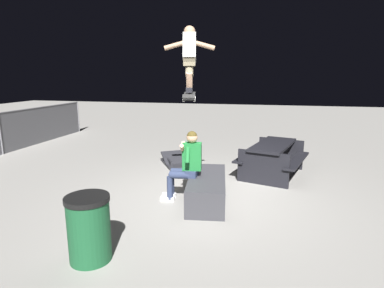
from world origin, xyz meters
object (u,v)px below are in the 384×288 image
(person_sitting_on_ledge, at_px, (186,162))
(kicker_ramp, at_px, (179,162))
(ledge_box_main, at_px, (207,189))
(trash_bin, at_px, (89,228))
(skater_airborne, at_px, (189,56))
(skateboard, at_px, (189,96))
(picnic_table_back, at_px, (273,154))

(person_sitting_on_ledge, relative_size, kicker_ramp, 1.02)
(ledge_box_main, height_order, trash_bin, trash_bin)
(person_sitting_on_ledge, xyz_separation_m, kicker_ramp, (2.31, 0.76, -0.66))
(skater_airborne, xyz_separation_m, trash_bin, (-2.27, 0.75, -2.18))
(skater_airborne, xyz_separation_m, kicker_ramp, (2.21, 0.80, -2.55))
(skateboard, xyz_separation_m, skater_airborne, (0.06, 0.01, 0.69))
(person_sitting_on_ledge, relative_size, picnic_table_back, 0.65)
(skateboard, height_order, picnic_table_back, skateboard)
(person_sitting_on_ledge, distance_m, trash_bin, 2.30)
(skateboard, bearing_deg, picnic_table_back, -39.57)
(kicker_ramp, relative_size, trash_bin, 1.51)
(picnic_table_back, relative_size, trash_bin, 2.38)
(person_sitting_on_ledge, height_order, kicker_ramp, person_sitting_on_ledge)
(person_sitting_on_ledge, distance_m, kicker_ramp, 2.52)
(person_sitting_on_ledge, height_order, skater_airborne, skater_airborne)
(person_sitting_on_ledge, relative_size, skateboard, 1.25)
(skater_airborne, relative_size, kicker_ramp, 0.88)
(person_sitting_on_ledge, bearing_deg, trash_bin, 161.91)
(picnic_table_back, bearing_deg, ledge_box_main, 147.18)
(ledge_box_main, distance_m, skater_airborne, 2.40)
(skater_airborne, bearing_deg, person_sitting_on_ledge, 158.83)
(skateboard, bearing_deg, trash_bin, 161.07)
(skateboard, bearing_deg, ledge_box_main, -91.47)
(skateboard, bearing_deg, kicker_ramp, 19.74)
(skater_airborne, height_order, picnic_table_back, skater_airborne)
(kicker_ramp, distance_m, trash_bin, 4.49)
(ledge_box_main, relative_size, picnic_table_back, 0.83)
(picnic_table_back, bearing_deg, person_sitting_on_ledge, 140.20)
(skater_airborne, bearing_deg, skateboard, -168.36)
(skater_airborne, distance_m, trash_bin, 3.23)
(ledge_box_main, height_order, skateboard, skateboard)
(person_sitting_on_ledge, bearing_deg, ledge_box_main, -84.43)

